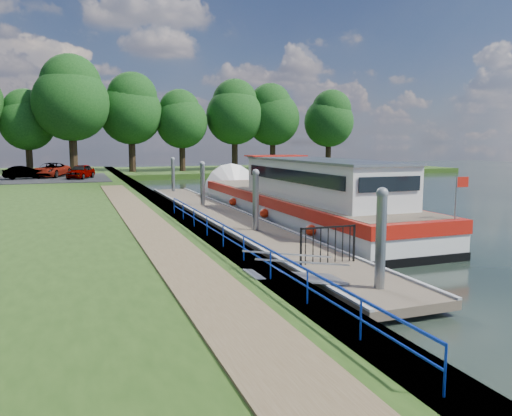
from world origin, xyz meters
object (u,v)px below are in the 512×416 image
object	(u,v)px
car_b	(24,172)
car_a	(81,171)
barge	(292,199)
pontoon	(225,219)
car_d	(51,170)

from	to	relation	value
car_b	car_a	bearing A→B (deg)	-115.75
barge	car_a	xyz separation A→B (m)	(-9.99, 23.76, 0.38)
car_a	car_b	distance (m)	4.78
pontoon	car_b	xyz separation A→B (m)	(-11.07, 24.47, 1.22)
car_a	car_d	size ratio (longest dim) A/B	0.78
barge	car_d	xyz separation A→B (m)	(-12.57, 26.48, 0.41)
pontoon	car_a	distance (m)	24.37
car_b	car_d	world-z (taller)	car_d
pontoon	car_d	world-z (taller)	car_d
pontoon	car_a	bearing A→B (deg)	105.23
car_b	car_d	distance (m)	2.72
barge	car_a	bearing A→B (deg)	112.81
pontoon	barge	size ratio (longest dim) A/B	1.42
pontoon	car_d	bearing A→B (deg)	108.90
car_b	car_d	size ratio (longest dim) A/B	0.73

